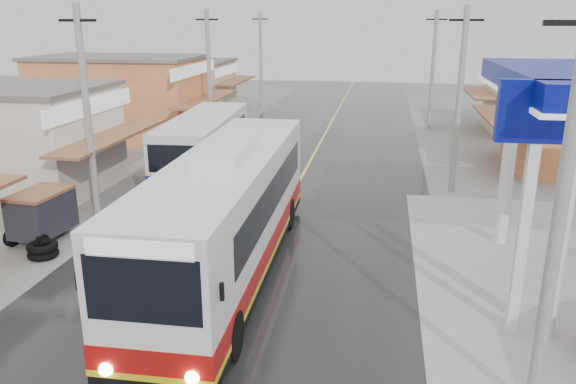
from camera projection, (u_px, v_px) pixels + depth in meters
The scene contains 11 objects.
ground at pixel (195, 373), 12.35m from camera, with size 120.00×120.00×0.00m, color slate.
road at pixel (298, 183), 26.47m from camera, with size 12.00×90.00×0.02m, color black.
centre_line at pixel (298, 183), 26.47m from camera, with size 0.15×90.00×0.01m, color #D8CC4C.
shopfronts_left at pixel (77, 158), 31.39m from camera, with size 11.00×44.00×5.20m, color tan, non-canonical shape.
utility_poles_left at pixel (165, 172), 28.54m from camera, with size 1.60×50.00×8.00m, color gray, non-canonical shape.
utility_poles_right at pixel (451, 191), 25.35m from camera, with size 1.60×36.00×8.00m, color gray, non-canonical shape.
coach_bus at pixel (229, 213), 16.70m from camera, with size 3.02×12.80×3.98m.
second_bus at pixel (205, 147), 26.58m from camera, with size 3.02×9.39×3.07m.
cyclist at pixel (162, 224), 19.21m from camera, with size 1.04×2.19×2.27m.
tricycle_near at pixel (41, 213), 19.43m from camera, with size 1.73×2.46×1.79m.
tyre_stack at pixel (43, 250), 18.27m from camera, with size 0.99×0.99×0.51m.
Camera 1 is at (3.79, -10.12, 7.47)m, focal length 35.00 mm.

